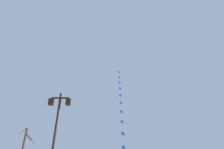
# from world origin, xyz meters

# --- Properties ---
(twin_lantern_lamp_post) EXTENTS (1.31, 0.28, 5.25)m
(twin_lantern_lamp_post) POSITION_xyz_m (-2.27, 8.14, 3.61)
(twin_lantern_lamp_post) COLOR black
(twin_lantern_lamp_post) RESTS_ON ground_plane
(kite_train) EXTENTS (0.71, 10.43, 16.47)m
(kite_train) POSITION_xyz_m (2.33, 21.11, 8.76)
(kite_train) COLOR brown
(kite_train) RESTS_ON ground_plane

